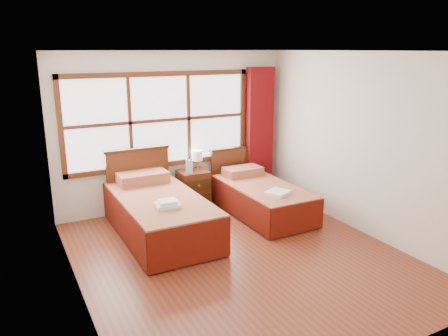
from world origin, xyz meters
TOP-DOWN VIEW (x-y plane):
  - floor at (0.00, 0.00)m, footprint 4.50×4.50m
  - ceiling at (0.00, 0.00)m, footprint 4.50×4.50m
  - wall_back at (0.00, 2.25)m, footprint 4.00×0.00m
  - wall_left at (-2.00, 0.00)m, footprint 0.00×4.50m
  - wall_right at (2.00, 0.00)m, footprint 0.00×4.50m
  - window at (-0.25, 2.21)m, footprint 3.16×0.06m
  - curtain at (1.60, 2.11)m, footprint 0.50×0.16m
  - bed_left at (-0.68, 1.20)m, footprint 1.12×2.18m
  - bed_right at (1.08, 1.20)m, footprint 0.96×1.98m
  - nightstand at (0.22, 1.99)m, footprint 0.48×0.47m
  - towels_left at (-0.72, 0.69)m, footprint 0.35×0.31m
  - towels_right at (1.03, 0.66)m, footprint 0.43×0.41m
  - lamp at (0.33, 2.04)m, footprint 0.17×0.17m
  - bottle_near at (0.10, 1.92)m, footprint 0.07×0.07m
  - bottle_far at (0.14, 1.89)m, footprint 0.07×0.07m

SIDE VIEW (x-z plane):
  - floor at x=0.00m, z-range 0.00..0.00m
  - bed_right at x=1.08m, z-range -0.18..0.75m
  - nightstand at x=0.22m, z-range 0.00..0.63m
  - bed_left at x=-0.68m, z-range -0.21..0.88m
  - towels_right at x=1.03m, z-range 0.50..0.55m
  - towels_left at x=-0.72m, z-range 0.58..0.67m
  - bottle_near at x=0.10m, z-range 0.62..0.88m
  - bottle_far at x=0.14m, z-range 0.62..0.88m
  - lamp at x=0.33m, z-range 0.70..1.04m
  - curtain at x=1.60m, z-range 0.02..2.32m
  - wall_back at x=0.00m, z-range -0.70..3.30m
  - wall_left at x=-2.00m, z-range -0.95..3.55m
  - wall_right at x=2.00m, z-range -0.95..3.55m
  - window at x=-0.25m, z-range 0.72..2.28m
  - ceiling at x=0.00m, z-range 2.60..2.60m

